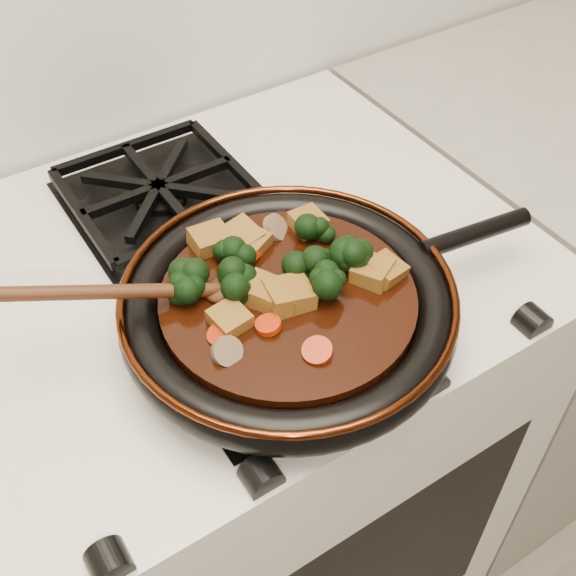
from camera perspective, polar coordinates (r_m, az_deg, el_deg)
stove at (r=1.23m, az=-4.42°, el=-13.28°), size 0.76×0.60×0.90m
burner_grate_front at (r=0.78m, az=-1.21°, el=-3.26°), size 0.23×0.23×0.03m
burner_grate_back at (r=0.96m, az=-10.13°, el=7.44°), size 0.23×0.23×0.03m
skillet at (r=0.76m, az=0.14°, el=-1.32°), size 0.48×0.36×0.05m
braising_sauce at (r=0.76m, az=-0.00°, el=-1.10°), size 0.27×0.27×0.02m
tofu_cube_0 at (r=0.82m, az=1.59°, el=5.18°), size 0.04×0.04×0.02m
tofu_cube_1 at (r=0.77m, az=7.71°, el=1.39°), size 0.04×0.04×0.03m
tofu_cube_2 at (r=0.80m, az=-2.96°, el=3.57°), size 0.05×0.05×0.02m
tofu_cube_3 at (r=0.74m, az=0.29°, el=-0.49°), size 0.05×0.05×0.02m
tofu_cube_4 at (r=0.74m, az=0.06°, el=-0.61°), size 0.06×0.05×0.03m
tofu_cube_5 at (r=0.74m, az=-1.99°, el=-0.30°), size 0.06×0.05×0.03m
tofu_cube_6 at (r=0.80m, az=-6.16°, el=3.78°), size 0.04×0.04×0.03m
tofu_cube_7 at (r=0.80m, az=-3.73°, el=3.95°), size 0.05×0.05×0.03m
tofu_cube_8 at (r=0.77m, az=6.71°, el=1.24°), size 0.05×0.05×0.03m
tofu_cube_9 at (r=0.72m, az=-4.62°, el=-2.49°), size 0.04×0.04×0.02m
broccoli_floret_0 at (r=0.75m, az=-3.77°, el=0.28°), size 0.09×0.09×0.07m
broccoli_floret_1 at (r=0.78m, az=4.75°, el=2.52°), size 0.07×0.06×0.06m
broccoli_floret_2 at (r=0.81m, az=2.66°, el=4.44°), size 0.07×0.08×0.06m
broccoli_floret_3 at (r=0.75m, az=3.25°, el=0.63°), size 0.08×0.08×0.07m
broccoli_floret_4 at (r=0.75m, az=-7.98°, el=0.15°), size 0.08×0.09×0.06m
broccoli_floret_5 at (r=0.78m, az=-3.87°, el=2.62°), size 0.09×0.09×0.08m
broccoli_floret_6 at (r=0.76m, az=1.79°, el=1.69°), size 0.08×0.09×0.07m
broccoli_floret_7 at (r=0.77m, az=4.13°, el=2.27°), size 0.09×0.08×0.08m
carrot_coin_0 at (r=0.79m, az=-3.12°, el=2.73°), size 0.03×0.03×0.02m
carrot_coin_1 at (r=0.70m, az=2.33°, el=-4.98°), size 0.03×0.03×0.02m
carrot_coin_2 at (r=0.72m, az=-1.57°, el=-2.93°), size 0.03×0.03×0.01m
carrot_coin_3 at (r=0.71m, az=-5.35°, el=-3.68°), size 0.03×0.03×0.02m
mushroom_slice_0 at (r=0.69m, az=-4.84°, el=-4.99°), size 0.03×0.03×0.03m
mushroom_slice_1 at (r=0.77m, az=7.01°, el=1.45°), size 0.04×0.04×0.03m
mushroom_slice_2 at (r=0.82m, az=-0.95°, el=4.77°), size 0.04×0.04×0.03m
wooden_spoon at (r=0.73m, az=-10.01°, el=-0.22°), size 0.16×0.07×0.25m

